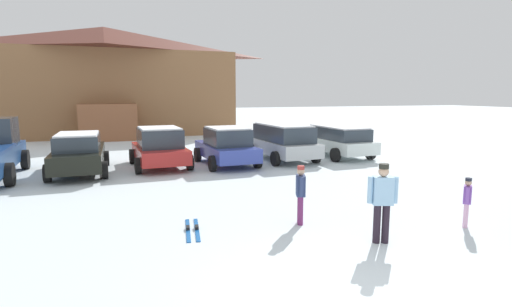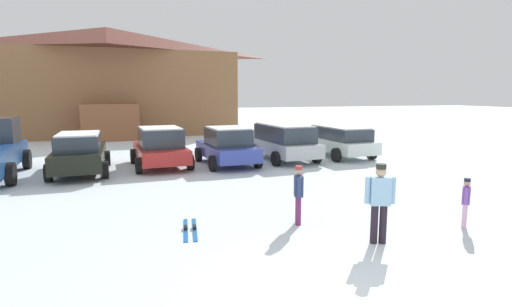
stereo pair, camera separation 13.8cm
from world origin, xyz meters
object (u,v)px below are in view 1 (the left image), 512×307
object	(u,v)px
parked_blue_hatchback	(226,146)
skier_teen_in_navy_coat	(301,191)
parked_red_sedan	(160,147)
parked_white_suv	(338,140)
pair_of_skis	(192,229)
skier_adult_in_blue_parka	(382,199)
skier_child_in_purple_jacket	(467,199)
parked_silver_wagon	(283,141)
ski_lodge	(106,80)
parked_black_sedan	(79,153)

from	to	relation	value
parked_blue_hatchback	skier_teen_in_navy_coat	distance (m)	8.25
parked_red_sedan	parked_white_suv	world-z (taller)	parked_red_sedan
parked_blue_hatchback	pair_of_skis	distance (m)	8.39
parked_white_suv	skier_adult_in_blue_parka	bearing A→B (deg)	-115.59
parked_white_suv	skier_child_in_purple_jacket	world-z (taller)	parked_white_suv
parked_silver_wagon	ski_lodge	bearing A→B (deg)	115.98
parked_black_sedan	skier_adult_in_blue_parka	bearing A→B (deg)	-56.10
ski_lodge	pair_of_skis	world-z (taller)	ski_lodge
pair_of_skis	parked_red_sedan	bearing A→B (deg)	89.83
pair_of_skis	skier_adult_in_blue_parka	bearing A→B (deg)	-29.29
ski_lodge	parked_blue_hatchback	size ratio (longest dim) A/B	4.61
parked_blue_hatchback	skier_adult_in_blue_parka	distance (m)	9.90
parked_red_sedan	parked_white_suv	xyz separation A→B (m)	(8.55, 0.14, -0.02)
skier_teen_in_navy_coat	ski_lodge	bearing A→B (deg)	101.13
skier_teen_in_navy_coat	skier_adult_in_blue_parka	bearing A→B (deg)	-56.47
parked_black_sedan	pair_of_skis	distance (m)	8.46
skier_adult_in_blue_parka	pair_of_skis	xyz separation A→B (m)	(-3.58, 2.01, -0.92)
skier_adult_in_blue_parka	skier_teen_in_navy_coat	size ratio (longest dim) A/B	1.19
parked_silver_wagon	parked_black_sedan	bearing A→B (deg)	-176.87
parked_white_suv	skier_adult_in_blue_parka	distance (m)	11.56
ski_lodge	parked_white_suv	world-z (taller)	ski_lodge
parked_blue_hatchback	skier_teen_in_navy_coat	xyz separation A→B (m)	(-0.31, -8.24, -0.03)
pair_of_skis	parked_white_suv	bearing A→B (deg)	44.47
ski_lodge	parked_blue_hatchback	distance (m)	18.15
parked_black_sedan	parked_white_suv	size ratio (longest dim) A/B	1.03
parked_black_sedan	parked_blue_hatchback	xyz separation A→B (m)	(5.86, 0.01, 0.02)
ski_lodge	parked_white_suv	xyz separation A→B (m)	(11.05, -16.49, -3.28)
ski_lodge	skier_teen_in_navy_coat	world-z (taller)	ski_lodge
parked_blue_hatchback	pair_of_skis	bearing A→B (deg)	-109.67
ski_lodge	pair_of_skis	size ratio (longest dim) A/B	12.16
skier_teen_in_navy_coat	pair_of_skis	distance (m)	2.65
parked_blue_hatchback	pair_of_skis	size ratio (longest dim) A/B	2.63
parked_white_suv	skier_child_in_purple_jacket	xyz separation A→B (m)	(-2.52, -10.21, -0.17)
ski_lodge	pair_of_skis	xyz separation A→B (m)	(2.47, -24.91, -4.09)
parked_silver_wagon	pair_of_skis	distance (m)	10.08
pair_of_skis	ski_lodge	bearing A→B (deg)	95.67
skier_adult_in_blue_parka	skier_child_in_purple_jacket	xyz separation A→B (m)	(2.47, 0.22, -0.28)
parked_silver_wagon	parked_white_suv	world-z (taller)	parked_silver_wagon
parked_red_sedan	skier_teen_in_navy_coat	world-z (taller)	parked_red_sedan
parked_black_sedan	parked_red_sedan	distance (m)	3.10
parked_blue_hatchback	parked_white_suv	bearing A→B (deg)	5.53
parked_white_suv	skier_child_in_purple_jacket	bearing A→B (deg)	-103.89
skier_child_in_purple_jacket	skier_teen_in_navy_coat	bearing A→B (deg)	158.29
parked_blue_hatchback	parked_white_suv	xyz separation A→B (m)	(5.77, 0.56, -0.00)
parked_blue_hatchback	skier_child_in_purple_jacket	size ratio (longest dim) A/B	3.56
ski_lodge	skier_child_in_purple_jacket	distance (m)	28.25
ski_lodge	skier_child_in_purple_jacket	xyz separation A→B (m)	(8.53, -26.71, -3.45)
parked_red_sedan	parked_black_sedan	bearing A→B (deg)	-172.15
parked_black_sedan	parked_red_sedan	size ratio (longest dim) A/B	1.09
parked_black_sedan	skier_teen_in_navy_coat	xyz separation A→B (m)	(5.55, -8.23, -0.01)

